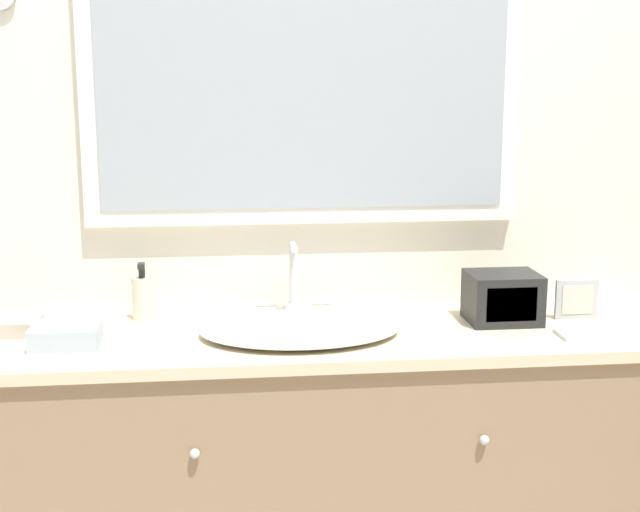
{
  "coord_description": "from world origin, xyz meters",
  "views": [
    {
      "loc": [
        -0.28,
        -1.94,
        1.51
      ],
      "look_at": [
        -0.02,
        0.29,
        1.06
      ],
      "focal_mm": 50.0,
      "sensor_mm": 36.0,
      "label": 1
    }
  ],
  "objects_px": {
    "soap_bottle": "(143,297)",
    "appliance_box": "(503,298)",
    "picture_frame": "(577,299)",
    "sink_basin": "(300,327)"
  },
  "relations": [
    {
      "from": "sink_basin",
      "to": "soap_bottle",
      "type": "distance_m",
      "value": 0.45
    },
    {
      "from": "soap_bottle",
      "to": "appliance_box",
      "type": "height_order",
      "value": "soap_bottle"
    },
    {
      "from": "soap_bottle",
      "to": "picture_frame",
      "type": "distance_m",
      "value": 1.18
    },
    {
      "from": "picture_frame",
      "to": "appliance_box",
      "type": "bearing_deg",
      "value": -178.33
    },
    {
      "from": "soap_bottle",
      "to": "picture_frame",
      "type": "xyz_separation_m",
      "value": [
        1.18,
        -0.13,
        -0.01
      ]
    },
    {
      "from": "soap_bottle",
      "to": "appliance_box",
      "type": "relative_size",
      "value": 0.85
    },
    {
      "from": "soap_bottle",
      "to": "picture_frame",
      "type": "bearing_deg",
      "value": -6.15
    },
    {
      "from": "picture_frame",
      "to": "soap_bottle",
      "type": "bearing_deg",
      "value": 173.85
    },
    {
      "from": "appliance_box",
      "to": "sink_basin",
      "type": "bearing_deg",
      "value": -174.57
    },
    {
      "from": "soap_bottle",
      "to": "picture_frame",
      "type": "height_order",
      "value": "soap_bottle"
    }
  ]
}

